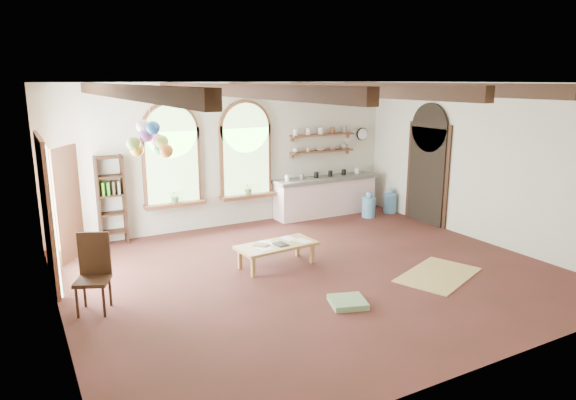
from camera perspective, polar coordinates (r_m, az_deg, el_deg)
floor at (r=8.96m, az=2.82°, el=-8.05°), size 8.00×8.00×0.00m
ceiling_beams at (r=8.35m, az=3.06°, el=12.19°), size 6.20×6.80×0.18m
window_left at (r=11.06m, az=-12.78°, el=4.50°), size 1.30×0.28×2.20m
window_right at (r=11.64m, az=-4.70°, el=5.20°), size 1.30×0.28×2.20m
left_doorway at (r=9.15m, az=-25.17°, el=-1.30°), size 0.10×1.90×2.50m
right_doorway at (r=12.17m, az=15.15°, el=2.60°), size 0.10×1.30×2.40m
kitchen_counter at (r=12.59m, az=4.16°, el=0.48°), size 2.68×0.62×0.94m
wall_shelf_lower at (r=12.55m, az=3.80°, el=5.43°), size 1.70×0.24×0.04m
wall_shelf_upper at (r=12.50m, az=3.82°, el=7.24°), size 1.70×0.24×0.04m
wall_clock at (r=13.27m, az=8.25°, el=7.27°), size 0.32×0.04×0.32m
bookshelf at (r=10.81m, az=-19.04°, el=-0.05°), size 0.53×0.32×1.80m
coffee_table at (r=9.14m, az=-1.28°, el=-5.19°), size 1.48×0.77×0.41m
side_chair at (r=7.93m, az=-20.76°, el=-9.30°), size 0.59×0.59×1.13m
floor_mat at (r=9.19m, az=16.34°, el=-7.98°), size 1.78×1.46×0.02m
floor_cushion at (r=7.78m, az=6.66°, el=-11.20°), size 0.64×0.64×0.09m
water_jug_a at (r=12.54m, az=8.96°, el=-0.67°), size 0.33×0.33×0.63m
water_jug_b at (r=13.04m, az=11.26°, el=-0.23°), size 0.32×0.32×0.63m
balloon_cluster at (r=8.40m, az=-15.01°, el=6.48°), size 0.67×0.77×1.14m
table_book at (r=8.98m, az=-3.25°, el=-5.16°), size 0.30×0.31×0.02m
tablet at (r=9.09m, az=-0.81°, el=-4.93°), size 0.22×0.30×0.01m
potted_plant_left at (r=11.10m, az=-12.42°, el=0.44°), size 0.27×0.23×0.30m
potted_plant_right at (r=11.68m, az=-4.41°, el=1.34°), size 0.27×0.23×0.30m
shelf_cup_a at (r=12.16m, az=0.80°, el=5.53°), size 0.12×0.10×0.10m
shelf_cup_b at (r=12.33m, az=2.22°, el=5.62°), size 0.10×0.10×0.09m
shelf_bowl_a at (r=12.52m, az=3.60°, el=5.62°), size 0.22×0.22×0.05m
shelf_bowl_b at (r=12.70m, az=4.95°, el=5.73°), size 0.20×0.20×0.06m
shelf_vase at (r=12.89m, az=6.26°, el=6.10°), size 0.18×0.18×0.19m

